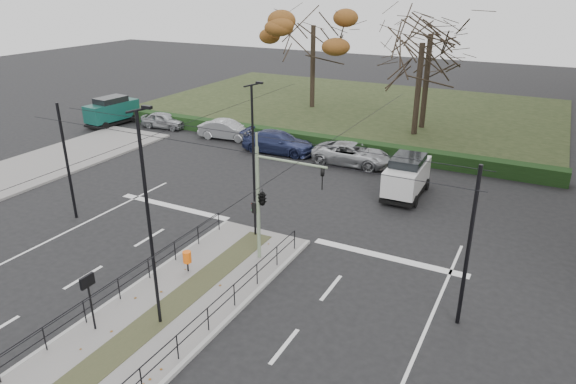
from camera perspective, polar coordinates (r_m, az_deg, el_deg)
name	(u,v)px	position (r m, az deg, el deg)	size (l,w,h in m)	color
ground	(205,282)	(21.42, -9.19, -9.89)	(140.00, 140.00, 0.00)	black
median_island	(165,314)	(19.80, -13.56, -13.01)	(4.40, 15.00, 0.14)	slate
park	(350,107)	(50.67, 6.95, 9.36)	(38.00, 26.00, 0.10)	black
hedge	(286,137)	(38.68, -0.19, 6.12)	(38.00, 1.00, 1.00)	black
median_railing	(160,294)	(19.23, -14.00, -10.95)	(4.14, 13.24, 0.92)	black
catenary	(224,191)	(21.02, -7.17, 0.09)	(20.00, 34.00, 6.00)	black
traffic_light	(264,196)	(21.27, -2.69, -0.49)	(3.42, 1.97, 5.03)	gray
litter_bin	(187,257)	(21.71, -11.15, -7.14)	(0.36, 0.36, 0.91)	black
info_panel	(88,287)	(18.74, -21.32, -9.84)	(0.12, 0.56, 2.14)	black
streetlamp_median_near	(149,221)	(17.31, -15.16, -3.11)	(0.65, 0.13, 7.81)	black
streetlamp_median_far	(254,161)	(23.14, -3.82, 3.45)	(0.61, 0.12, 7.29)	black
parked_car_first	(164,120)	(44.14, -13.63, 7.77)	(1.56, 3.88, 1.32)	#94979B
parked_car_second	(227,130)	(40.06, -6.79, 6.88)	(1.54, 4.41, 1.45)	#94979B
parked_car_third	(279,142)	(36.50, -1.06, 5.55)	(2.14, 5.27, 1.53)	#22294F
parked_car_fourth	(352,154)	(34.33, 7.11, 4.21)	(2.40, 5.20, 1.45)	#94979B
white_van	(407,175)	(29.63, 13.06, 1.82)	(2.06, 4.33, 2.33)	silver
green_van	(112,110)	(46.24, -18.97, 8.57)	(2.24, 4.79, 2.37)	#0D3D35
rust_tree	(313,25)	(49.19, 2.84, 18.01)	(8.90, 8.90, 9.88)	black
bare_tree_center	(430,41)	(43.16, 15.52, 15.85)	(7.19, 7.19, 9.89)	black
bare_tree_near	(422,50)	(41.00, 14.65, 15.02)	(6.16, 6.16, 9.28)	black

